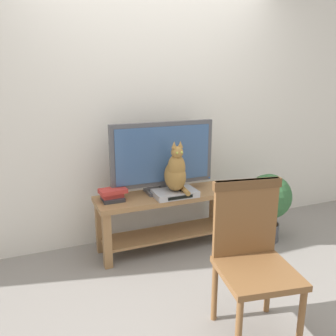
{
  "coord_description": "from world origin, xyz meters",
  "views": [
    {
      "loc": [
        -1.16,
        -2.34,
        1.64
      ],
      "look_at": [
        0.0,
        0.5,
        0.81
      ],
      "focal_mm": 37.78,
      "sensor_mm": 36.0,
      "label": 1
    }
  ],
  "objects_px": {
    "cat": "(176,172)",
    "media_box": "(175,193)",
    "potted_plant": "(269,201)",
    "book_stack": "(113,195)",
    "tv_stand": "(166,211)",
    "wooden_chair": "(252,249)",
    "tv": "(163,156)"
  },
  "relations": [
    {
      "from": "media_box",
      "to": "tv",
      "type": "bearing_deg",
      "value": 110.48
    },
    {
      "from": "tv_stand",
      "to": "potted_plant",
      "type": "bearing_deg",
      "value": -13.63
    },
    {
      "from": "tv",
      "to": "wooden_chair",
      "type": "relative_size",
      "value": 1.01
    },
    {
      "from": "cat",
      "to": "tv",
      "type": "bearing_deg",
      "value": 109.21
    },
    {
      "from": "book_stack",
      "to": "media_box",
      "type": "bearing_deg",
      "value": -10.69
    },
    {
      "from": "tv_stand",
      "to": "media_box",
      "type": "bearing_deg",
      "value": -56.06
    },
    {
      "from": "tv",
      "to": "book_stack",
      "type": "bearing_deg",
      "value": -174.96
    },
    {
      "from": "potted_plant",
      "to": "wooden_chair",
      "type": "bearing_deg",
      "value": -132.51
    },
    {
      "from": "tv",
      "to": "potted_plant",
      "type": "relative_size",
      "value": 1.45
    },
    {
      "from": "media_box",
      "to": "cat",
      "type": "height_order",
      "value": "cat"
    },
    {
      "from": "book_stack",
      "to": "potted_plant",
      "type": "bearing_deg",
      "value": -9.99
    },
    {
      "from": "wooden_chair",
      "to": "book_stack",
      "type": "relative_size",
      "value": 3.98
    },
    {
      "from": "tv_stand",
      "to": "book_stack",
      "type": "distance_m",
      "value": 0.55
    },
    {
      "from": "tv",
      "to": "potted_plant",
      "type": "bearing_deg",
      "value": -17.18
    },
    {
      "from": "book_stack",
      "to": "tv",
      "type": "bearing_deg",
      "value": 5.04
    },
    {
      "from": "cat",
      "to": "potted_plant",
      "type": "distance_m",
      "value": 1.01
    },
    {
      "from": "cat",
      "to": "potted_plant",
      "type": "height_order",
      "value": "cat"
    },
    {
      "from": "tv",
      "to": "cat",
      "type": "height_order",
      "value": "tv"
    },
    {
      "from": "cat",
      "to": "tv_stand",
      "type": "bearing_deg",
      "value": 120.45
    },
    {
      "from": "tv",
      "to": "media_box",
      "type": "distance_m",
      "value": 0.36
    },
    {
      "from": "wooden_chair",
      "to": "potted_plant",
      "type": "xyz_separation_m",
      "value": [
        0.9,
        0.99,
        -0.14
      ]
    },
    {
      "from": "cat",
      "to": "potted_plant",
      "type": "xyz_separation_m",
      "value": [
        0.94,
        -0.14,
        -0.35
      ]
    },
    {
      "from": "cat",
      "to": "media_box",
      "type": "bearing_deg",
      "value": 94.32
    },
    {
      "from": "tv_stand",
      "to": "wooden_chair",
      "type": "distance_m",
      "value": 1.24
    },
    {
      "from": "tv_stand",
      "to": "wooden_chair",
      "type": "xyz_separation_m",
      "value": [
        0.09,
        -1.23,
        0.18
      ]
    },
    {
      "from": "tv_stand",
      "to": "wooden_chair",
      "type": "relative_size",
      "value": 1.33
    },
    {
      "from": "media_box",
      "to": "cat",
      "type": "relative_size",
      "value": 0.85
    },
    {
      "from": "media_box",
      "to": "wooden_chair",
      "type": "xyz_separation_m",
      "value": [
        0.03,
        -1.14,
        -0.01
      ]
    },
    {
      "from": "potted_plant",
      "to": "cat",
      "type": "bearing_deg",
      "value": 171.23
    },
    {
      "from": "tv_stand",
      "to": "book_stack",
      "type": "bearing_deg",
      "value": 177.46
    },
    {
      "from": "media_box",
      "to": "cat",
      "type": "distance_m",
      "value": 0.21
    },
    {
      "from": "tv_stand",
      "to": "book_stack",
      "type": "relative_size",
      "value": 5.28
    }
  ]
}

